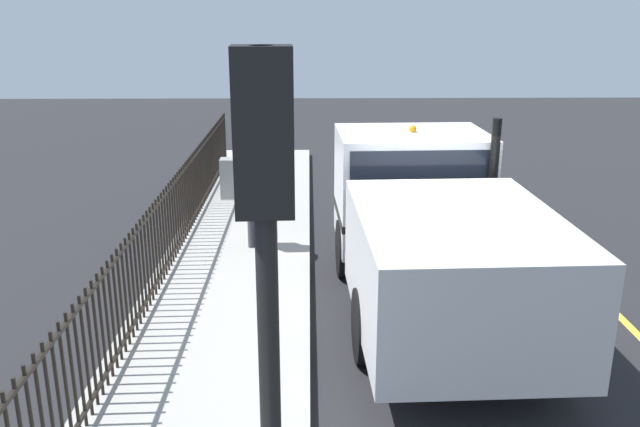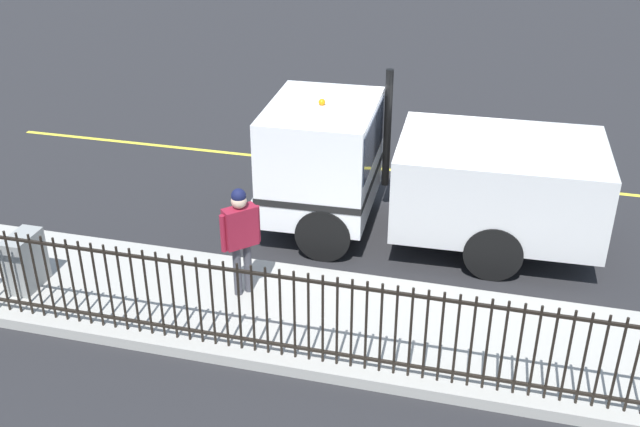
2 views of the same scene
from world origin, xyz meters
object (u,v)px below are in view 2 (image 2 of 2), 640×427
at_px(utility_cabinet, 25,261).
at_px(traffic_cone, 469,176).
at_px(work_truck, 407,169).
at_px(worker_standing, 240,231).

bearing_deg(utility_cabinet, traffic_cone, 130.87).
bearing_deg(work_truck, traffic_cone, -26.78).
height_order(worker_standing, utility_cabinet, worker_standing).
bearing_deg(work_truck, utility_cabinet, 120.02).
height_order(work_truck, traffic_cone, work_truck).
xyz_separation_m(work_truck, traffic_cone, (-2.15, 0.99, -1.00)).
bearing_deg(utility_cabinet, worker_standing, 101.47).
xyz_separation_m(utility_cabinet, traffic_cone, (-5.56, 6.42, -0.29)).
bearing_deg(traffic_cone, work_truck, -24.70).
height_order(utility_cabinet, traffic_cone, utility_cabinet).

